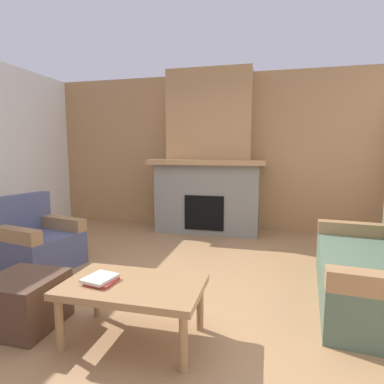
{
  "coord_description": "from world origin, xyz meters",
  "views": [
    {
      "loc": [
        0.99,
        -2.64,
        1.36
      ],
      "look_at": [
        0.07,
        1.14,
        0.86
      ],
      "focal_mm": 29.36,
      "sensor_mm": 36.0,
      "label": 1
    }
  ],
  "objects": [
    {
      "name": "couch",
      "position": [
        1.97,
        0.42,
        0.29
      ],
      "size": [
        1.03,
        1.88,
        0.85
      ],
      "color": "#4C604C",
      "rests_on": "ground"
    },
    {
      "name": "ottoman",
      "position": [
        -0.84,
        -0.69,
        0.2
      ],
      "size": [
        0.52,
        0.52,
        0.4
      ],
      "primitive_type": "cube",
      "color": "#4C3323",
      "rests_on": "ground"
    },
    {
      "name": "ground",
      "position": [
        0.0,
        0.0,
        0.0
      ],
      "size": [
        9.0,
        9.0,
        0.0
      ],
      "primitive_type": "plane",
      "color": "#9E754C"
    },
    {
      "name": "armchair",
      "position": [
        -1.65,
        0.42,
        0.29
      ],
      "size": [
        0.91,
        0.91,
        0.85
      ],
      "color": "#474C6B",
      "rests_on": "ground"
    },
    {
      "name": "coffee_table",
      "position": [
        0.07,
        -0.66,
        0.38
      ],
      "size": [
        1.0,
        0.6,
        0.43
      ],
      "color": "#997047",
      "rests_on": "ground"
    },
    {
      "name": "fireplace",
      "position": [
        0.0,
        2.62,
        1.16
      ],
      "size": [
        1.9,
        0.82,
        2.7
      ],
      "color": "gray",
      "rests_on": "ground"
    },
    {
      "name": "wall_back_wood_panel",
      "position": [
        0.0,
        3.0,
        1.35
      ],
      "size": [
        6.0,
        0.12,
        2.7
      ],
      "primitive_type": "cube",
      "color": "#A87A4C",
      "rests_on": "ground"
    },
    {
      "name": "book_stack_near_edge",
      "position": [
        -0.16,
        -0.7,
        0.45
      ],
      "size": [
        0.23,
        0.25,
        0.04
      ],
      "color": "#B23833",
      "rests_on": "coffee_table"
    }
  ]
}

